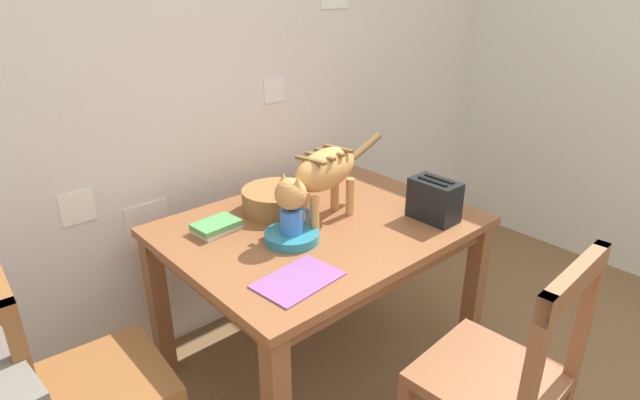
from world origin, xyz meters
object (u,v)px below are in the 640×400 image
cat (321,175)px  toaster (434,200)px  coffee_mug (292,221)px  saucer_bowl (292,236)px  magazine (298,280)px  book_stack (216,226)px  dining_table (320,241)px  wicker_basket (276,199)px  wooden_chair_near (501,379)px  wooden_chair_far (85,385)px

cat → toaster: (0.38, -0.27, -0.13)m
cat → coffee_mug: cat is taller
saucer_bowl → toaster: size_ratio=1.05×
toaster → coffee_mug: bearing=156.9°
magazine → saucer_bowl: bearing=49.6°
coffee_mug → book_stack: 0.32m
dining_table → wicker_basket: 0.26m
saucer_bowl → wicker_basket: (0.13, 0.26, 0.03)m
magazine → book_stack: book_stack is taller
dining_table → saucer_bowl: (-0.19, -0.05, 0.11)m
dining_table → cat: cat is taller
dining_table → wicker_basket: size_ratio=4.14×
wicker_basket → dining_table: bearing=-74.3°
cat → magazine: cat is taller
toaster → wooden_chair_near: 0.75m
coffee_mug → wicker_basket: bearing=64.8°
book_stack → saucer_bowl: bearing=-57.2°
saucer_bowl → magazine: bearing=-124.7°
wooden_chair_far → toaster: bearing=81.4°
cat → saucer_bowl: 0.27m
toaster → wooden_chair_near: size_ratio=0.21×
book_stack → wooden_chair_far: bearing=-162.8°
saucer_bowl → book_stack: 0.31m
coffee_mug → toaster: toaster is taller
coffee_mug → toaster: size_ratio=0.66×
cat → wicker_basket: size_ratio=2.29×
cat → wooden_chair_far: size_ratio=0.71×
coffee_mug → magazine: 0.30m
book_stack → wooden_chair_far: 0.72m
coffee_mug → wicker_basket: 0.29m
wooden_chair_far → magazine: bearing=68.4°
cat → dining_table: bearing=-40.1°
cat → wooden_chair_far: bearing=76.7°
magazine → toaster: toaster is taller
toaster → dining_table: bearing=142.4°
cat → saucer_bowl: cat is taller
saucer_bowl → wicker_basket: size_ratio=0.72×
dining_table → book_stack: book_stack is taller
book_stack → toaster: bearing=-34.4°
cat → toaster: bearing=-137.0°
magazine → wicker_basket: wicker_basket is taller
toaster → wooden_chair_far: wooden_chair_far is taller
coffee_mug → wicker_basket: size_ratio=0.45×
magazine → book_stack: 0.50m
dining_table → coffee_mug: (-0.18, -0.05, 0.17)m
wooden_chair_near → wooden_chair_far: bearing=135.9°
wooden_chair_near → wicker_basket: bearing=91.2°
magazine → wooden_chair_far: wooden_chair_far is taller
dining_table → cat: bearing=-118.8°
magazine → wooden_chair_near: (0.38, -0.56, -0.27)m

